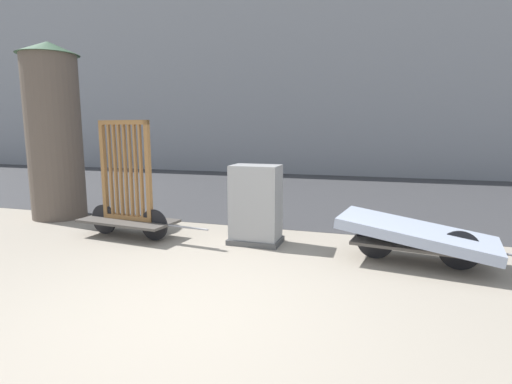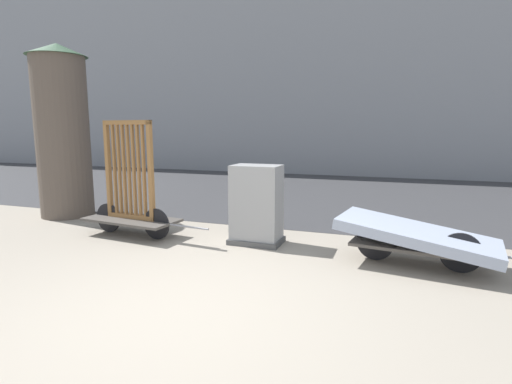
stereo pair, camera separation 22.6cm
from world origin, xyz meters
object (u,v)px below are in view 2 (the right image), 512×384
bike_cart_with_mattress (417,237)px  advertising_column (62,131)px  utility_cabinet (257,207)px  bike_cart_with_bedframe (131,200)px

bike_cart_with_mattress → advertising_column: size_ratio=0.74×
utility_cabinet → bike_cart_with_mattress: bearing=-7.2°
utility_cabinet → advertising_column: size_ratio=0.36×
bike_cart_with_bedframe → advertising_column: bearing=164.2°
bike_cart_with_bedframe → utility_cabinet: bearing=13.6°
advertising_column → bike_cart_with_bedframe: bearing=-21.5°
bike_cart_with_mattress → utility_cabinet: utility_cabinet is taller
utility_cabinet → bike_cart_with_bedframe: bearing=-172.1°
bike_cart_with_mattress → utility_cabinet: size_ratio=2.07×
bike_cart_with_bedframe → advertising_column: advertising_column is taller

